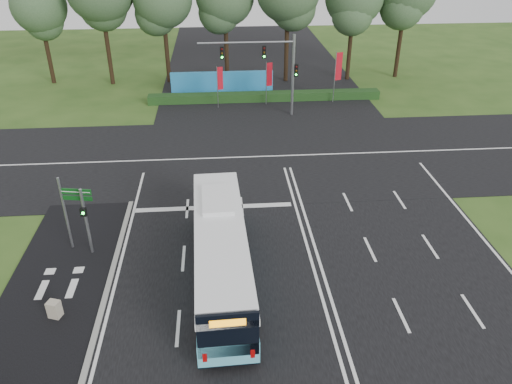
# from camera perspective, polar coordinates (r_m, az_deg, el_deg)

# --- Properties ---
(ground) EXTENTS (120.00, 120.00, 0.00)m
(ground) POSITION_cam_1_polar(r_m,az_deg,el_deg) (26.74, 6.06, -6.93)
(ground) COLOR #2C4D19
(ground) RESTS_ON ground
(road_main) EXTENTS (20.00, 120.00, 0.04)m
(road_main) POSITION_cam_1_polar(r_m,az_deg,el_deg) (26.73, 6.06, -6.89)
(road_main) COLOR black
(road_main) RESTS_ON ground
(road_cross) EXTENTS (120.00, 14.00, 0.05)m
(road_cross) POSITION_cam_1_polar(r_m,az_deg,el_deg) (36.95, 2.87, 4.13)
(road_cross) COLOR black
(road_cross) RESTS_ON ground
(bike_path) EXTENTS (5.00, 18.00, 0.06)m
(bike_path) POSITION_cam_1_polar(r_m,az_deg,el_deg) (25.29, -22.35, -11.76)
(bike_path) COLOR black
(bike_path) RESTS_ON ground
(kerb_strip) EXTENTS (0.25, 18.00, 0.12)m
(kerb_strip) POSITION_cam_1_polar(r_m,az_deg,el_deg) (24.62, -16.95, -11.80)
(kerb_strip) COLOR gray
(kerb_strip) RESTS_ON ground
(city_bus) EXTENTS (2.76, 11.59, 3.31)m
(city_bus) POSITION_cam_1_polar(r_m,az_deg,el_deg) (23.84, -4.04, -6.94)
(city_bus) COLOR #5CBFD7
(city_bus) RESTS_ON ground
(pedestrian_signal) EXTENTS (0.33, 0.43, 3.84)m
(pedestrian_signal) POSITION_cam_1_polar(r_m,az_deg,el_deg) (26.82, -18.88, -3.01)
(pedestrian_signal) COLOR gray
(pedestrian_signal) RESTS_ON ground
(street_sign) EXTENTS (1.64, 0.38, 4.25)m
(street_sign) POSITION_cam_1_polar(r_m,az_deg,el_deg) (27.18, -20.46, -1.48)
(street_sign) COLOR gray
(street_sign) RESTS_ON ground
(utility_cabinet) EXTENTS (0.64, 0.58, 0.87)m
(utility_cabinet) POSITION_cam_1_polar(r_m,az_deg,el_deg) (24.29, -22.04, -12.36)
(utility_cabinet) COLOR #AA9E89
(utility_cabinet) RESTS_ON ground
(banner_flag_left) EXTENTS (0.55, 0.21, 3.85)m
(banner_flag_left) POSITION_cam_1_polar(r_m,az_deg,el_deg) (45.99, -4.19, 12.58)
(banner_flag_left) COLOR gray
(banner_flag_left) RESTS_ON ground
(banner_flag_mid) EXTENTS (0.58, 0.19, 4.00)m
(banner_flag_mid) POSITION_cam_1_polar(r_m,az_deg,el_deg) (46.70, 1.45, 13.03)
(banner_flag_mid) COLOR gray
(banner_flag_mid) RESTS_ON ground
(banner_flag_right) EXTENTS (0.68, 0.26, 4.78)m
(banner_flag_right) POSITION_cam_1_polar(r_m,az_deg,el_deg) (47.78, 9.31, 13.64)
(banner_flag_right) COLOR gray
(banner_flag_right) RESTS_ON ground
(traffic_light_gantry) EXTENTS (8.41, 0.28, 7.00)m
(traffic_light_gantry) POSITION_cam_1_polar(r_m,az_deg,el_deg) (43.34, 1.88, 14.52)
(traffic_light_gantry) COLOR gray
(traffic_light_gantry) RESTS_ON ground
(hedge) EXTENTS (22.00, 1.20, 0.80)m
(hedge) POSITION_cam_1_polar(r_m,az_deg,el_deg) (48.35, 1.02, 10.84)
(hedge) COLOR #153613
(hedge) RESTS_ON ground
(blue_hoarding) EXTENTS (10.00, 0.30, 2.20)m
(blue_hoarding) POSITION_cam_1_polar(r_m,az_deg,el_deg) (50.31, -3.90, 12.36)
(blue_hoarding) COLOR #227DBB
(blue_hoarding) RESTS_ON ground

